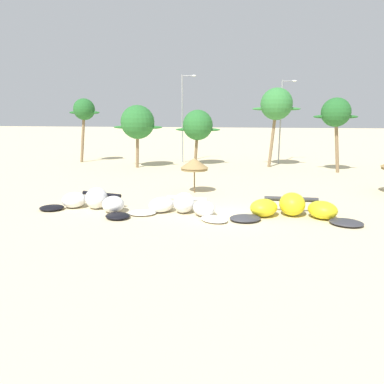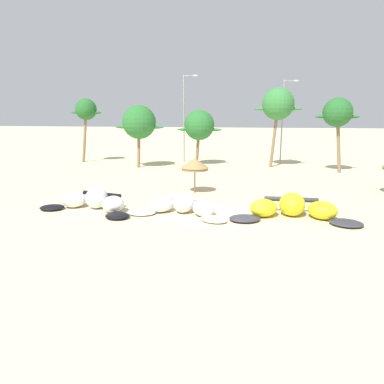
# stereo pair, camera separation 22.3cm
# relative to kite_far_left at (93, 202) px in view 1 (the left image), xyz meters

# --- Properties ---
(ground_plane) EXTENTS (260.00, 260.00, 0.00)m
(ground_plane) POSITION_rel_kite_far_left_xyz_m (9.44, -0.07, -0.56)
(ground_plane) COLOR beige
(kite_far_left) EXTENTS (7.04, 4.21, 1.45)m
(kite_far_left) POSITION_rel_kite_far_left_xyz_m (0.00, 0.00, 0.00)
(kite_far_left) COLOR black
(kite_far_left) RESTS_ON ground
(kite_left) EXTENTS (6.79, 3.75, 1.34)m
(kite_left) POSITION_rel_kite_far_left_xyz_m (6.11, -0.17, -0.05)
(kite_left) COLOR white
(kite_left) RESTS_ON ground
(kite_left_of_center) EXTENTS (8.24, 3.76, 1.47)m
(kite_left_of_center) POSITION_rel_kite_far_left_xyz_m (13.12, 0.04, 0.01)
(kite_left_of_center) COLOR #333338
(kite_left_of_center) RESTS_ON ground
(beach_umbrella_near_van) EXTENTS (2.27, 2.27, 2.84)m
(beach_umbrella_near_van) POSITION_rel_kite_far_left_xyz_m (6.07, 6.26, 1.79)
(beach_umbrella_near_van) COLOR brown
(beach_umbrella_near_van) RESTS_ON ground
(palm_leftmost) EXTENTS (4.08, 2.72, 8.13)m
(palm_leftmost) POSITION_rel_kite_far_left_xyz_m (-10.24, 22.50, 6.07)
(palm_leftmost) COLOR #7F6647
(palm_leftmost) RESTS_ON ground
(palm_left) EXTENTS (5.85, 3.90, 7.25)m
(palm_left) POSITION_rel_kite_far_left_xyz_m (-2.22, 18.89, 4.70)
(palm_left) COLOR #7F6647
(palm_left) RESTS_ON ground
(palm_left_of_gap) EXTENTS (5.49, 3.66, 6.73)m
(palm_left_of_gap) POSITION_rel_kite_far_left_xyz_m (4.43, 21.88, 4.29)
(palm_left_of_gap) COLOR brown
(palm_left_of_gap) RESTS_ON ground
(palm_center_left) EXTENTS (5.54, 3.69, 9.20)m
(palm_center_left) POSITION_rel_kite_far_left_xyz_m (13.65, 21.50, 6.72)
(palm_center_left) COLOR #7F6647
(palm_center_left) RESTS_ON ground
(palm_center_right) EXTENTS (4.59, 3.06, 7.95)m
(palm_center_right) POSITION_rel_kite_far_left_xyz_m (19.57, 18.32, 5.76)
(palm_center_right) COLOR #7F6647
(palm_center_right) RESTS_ON ground
(lamppost_west) EXTENTS (1.84, 0.24, 10.99)m
(lamppost_west) POSITION_rel_kite_far_left_xyz_m (2.32, 24.01, 5.49)
(lamppost_west) COLOR gray
(lamppost_west) RESTS_ON ground
(lamppost_west_center) EXTENTS (1.79, 0.24, 10.28)m
(lamppost_west_center) POSITION_rel_kite_far_left_xyz_m (14.63, 24.67, 5.13)
(lamppost_west_center) COLOR gray
(lamppost_west_center) RESTS_ON ground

